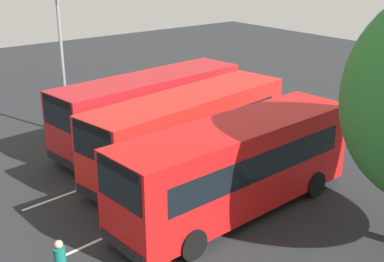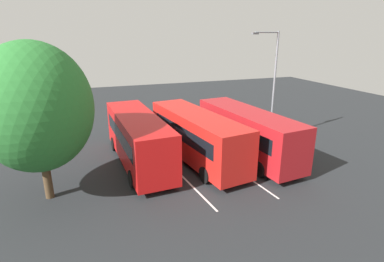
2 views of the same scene
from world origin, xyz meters
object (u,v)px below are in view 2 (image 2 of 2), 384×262
(bus_center_left, at_px, (197,135))
(bus_center_right, at_px, (138,138))
(depot_tree, at_px, (36,108))
(pedestrian, at_px, (118,123))
(bus_far_left, at_px, (247,132))
(street_lamp, at_px, (272,80))

(bus_center_left, xyz_separation_m, bus_center_right, (0.90, 3.88, 0.00))
(depot_tree, bearing_deg, bus_center_left, -77.83)
(pedestrian, bearing_deg, bus_center_left, 8.24)
(bus_far_left, relative_size, bus_center_left, 1.00)
(bus_far_left, bearing_deg, bus_center_right, 73.52)
(bus_center_right, height_order, street_lamp, street_lamp)
(street_lamp, bearing_deg, pedestrian, -40.11)
(pedestrian, height_order, street_lamp, street_lamp)
(pedestrian, xyz_separation_m, depot_tree, (-9.88, 4.84, 3.98))
(bus_far_left, xyz_separation_m, bus_center_right, (1.37, 7.53, 0.00))
(depot_tree, bearing_deg, bus_center_right, -61.85)
(bus_center_left, height_order, street_lamp, street_lamp)
(bus_center_left, distance_m, pedestrian, 9.09)
(bus_center_right, bearing_deg, bus_far_left, -103.63)
(bus_center_right, bearing_deg, bus_center_left, -106.38)
(bus_center_right, xyz_separation_m, depot_tree, (-2.91, 5.44, 3.18))
(bus_far_left, distance_m, depot_tree, 13.45)
(bus_far_left, xyz_separation_m, depot_tree, (-1.54, 12.98, 3.18))
(bus_center_left, xyz_separation_m, pedestrian, (7.87, 4.48, -0.80))
(bus_far_left, bearing_deg, bus_center_left, 76.50)
(bus_far_left, height_order, bus_center_right, same)
(bus_center_left, height_order, bus_center_right, same)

